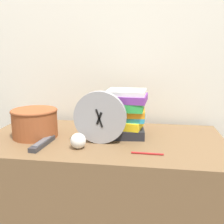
{
  "coord_description": "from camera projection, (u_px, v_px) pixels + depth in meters",
  "views": [
    {
      "loc": [
        0.22,
        -0.89,
        1.17
      ],
      "look_at": [
        0.05,
        0.3,
        0.9
      ],
      "focal_mm": 42.0,
      "sensor_mm": 36.0,
      "label": 1
    }
  ],
  "objects": [
    {
      "name": "desk",
      "position": [
        103.0,
        208.0,
        1.36
      ],
      "size": [
        1.16,
        0.6,
        0.76
      ],
      "color": "brown",
      "rests_on": "ground_plane"
    },
    {
      "name": "tv_remote",
      "position": [
        42.0,
        143.0,
        1.17
      ],
      "size": [
        0.05,
        0.19,
        0.02
      ],
      "color": "#333338",
      "rests_on": "desk"
    },
    {
      "name": "crumpled_paper_ball",
      "position": [
        78.0,
        141.0,
        1.13
      ],
      "size": [
        0.07,
        0.07,
        0.07
      ],
      "color": "white",
      "rests_on": "desk"
    },
    {
      "name": "desk_clock",
      "position": [
        99.0,
        117.0,
        1.18
      ],
      "size": [
        0.24,
        0.04,
        0.24
      ],
      "color": "#99999E",
      "rests_on": "desk"
    },
    {
      "name": "pen",
      "position": [
        147.0,
        153.0,
        1.07
      ],
      "size": [
        0.13,
        0.01,
        0.01
      ],
      "color": "#B21E1E",
      "rests_on": "desk"
    },
    {
      "name": "book_stack",
      "position": [
        123.0,
        113.0,
        1.29
      ],
      "size": [
        0.25,
        0.21,
        0.23
      ],
      "color": "#232328",
      "rests_on": "desk"
    },
    {
      "name": "wall_back",
      "position": [
        114.0,
        47.0,
        1.53
      ],
      "size": [
        6.0,
        0.04,
        2.4
      ],
      "color": "silver",
      "rests_on": "ground_plane"
    },
    {
      "name": "basket",
      "position": [
        35.0,
        122.0,
        1.28
      ],
      "size": [
        0.22,
        0.22,
        0.14
      ],
      "color": "#994C28",
      "rests_on": "desk"
    }
  ]
}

